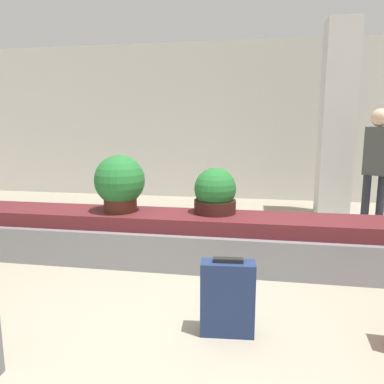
# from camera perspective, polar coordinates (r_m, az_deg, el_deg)

# --- Properties ---
(ground_plane) EXTENTS (18.00, 18.00, 0.00)m
(ground_plane) POSITION_cam_1_polar(r_m,az_deg,el_deg) (3.23, -3.95, -18.37)
(ground_plane) COLOR #9E937F
(back_wall) EXTENTS (18.00, 0.06, 3.20)m
(back_wall) POSITION_cam_1_polar(r_m,az_deg,el_deg) (7.91, 4.85, 10.60)
(back_wall) COLOR beige
(back_wall) RESTS_ON ground_plane
(carousel) EXTENTS (8.05, 0.77, 0.56)m
(carousel) POSITION_cam_1_polar(r_m,az_deg,el_deg) (4.25, 0.00, -7.25)
(carousel) COLOR gray
(carousel) RESTS_ON ground_plane
(pillar) EXTENTS (0.51, 0.51, 3.20)m
(pillar) POSITION_cam_1_polar(r_m,az_deg,el_deg) (6.74, 21.19, 10.03)
(pillar) COLOR silver
(pillar) RESTS_ON ground_plane
(suitcase_4) EXTENTS (0.41, 0.20, 0.59)m
(suitcase_4) POSITION_cam_1_polar(r_m,az_deg,el_deg) (2.89, 5.43, -15.74)
(suitcase_4) COLOR navy
(suitcase_4) RESTS_ON ground_plane
(potted_plant_0) EXTENTS (0.47, 0.47, 0.51)m
(potted_plant_0) POSITION_cam_1_polar(r_m,az_deg,el_deg) (4.20, 3.54, -0.13)
(potted_plant_0) COLOR #381914
(potted_plant_0) RESTS_ON carousel
(potted_plant_1) EXTENTS (0.57, 0.57, 0.65)m
(potted_plant_1) POSITION_cam_1_polar(r_m,az_deg,el_deg) (4.34, -10.95, 1.35)
(potted_plant_1) COLOR #4C2319
(potted_plant_1) RESTS_ON carousel
(traveler_0) EXTENTS (0.37, 0.32, 1.76)m
(traveler_0) POSITION_cam_1_polar(r_m,az_deg,el_deg) (5.83, 26.32, 4.46)
(traveler_0) COLOR #282833
(traveler_0) RESTS_ON ground_plane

